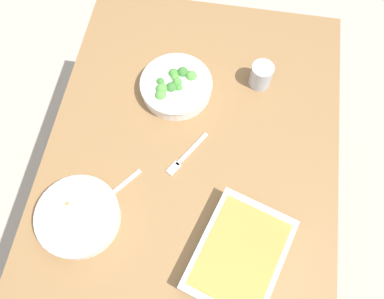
% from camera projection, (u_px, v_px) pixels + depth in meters
% --- Properties ---
extents(ground_plane, '(6.00, 6.00, 0.00)m').
position_uv_depth(ground_plane, '(192.00, 211.00, 1.89)').
color(ground_plane, '#B2A899').
extents(dining_table, '(1.20, 0.90, 0.74)m').
position_uv_depth(dining_table, '(192.00, 160.00, 1.30)').
color(dining_table, olive).
rests_on(dining_table, ground_plane).
extents(stew_bowl, '(0.24, 0.24, 0.06)m').
position_uv_depth(stew_bowl, '(78.00, 217.00, 1.10)').
color(stew_bowl, white).
rests_on(stew_bowl, dining_table).
extents(broccoli_bowl, '(0.24, 0.24, 0.07)m').
position_uv_depth(broccoli_bowl, '(176.00, 86.00, 1.27)').
color(broccoli_bowl, white).
rests_on(broccoli_bowl, dining_table).
extents(baking_dish, '(0.35, 0.30, 0.06)m').
position_uv_depth(baking_dish, '(239.00, 255.00, 1.05)').
color(baking_dish, silver).
rests_on(baking_dish, dining_table).
extents(drink_cup, '(0.07, 0.07, 0.08)m').
position_uv_depth(drink_cup, '(261.00, 76.00, 1.28)').
color(drink_cup, '#B2BCC6').
rests_on(drink_cup, dining_table).
extents(spoon_by_stew, '(0.15, 0.12, 0.01)m').
position_uv_depth(spoon_by_stew, '(111.00, 195.00, 1.15)').
color(spoon_by_stew, silver).
rests_on(spoon_by_stew, dining_table).
extents(fork_on_table, '(0.16, 0.11, 0.01)m').
position_uv_depth(fork_on_table, '(185.00, 156.00, 1.20)').
color(fork_on_table, silver).
rests_on(fork_on_table, dining_table).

